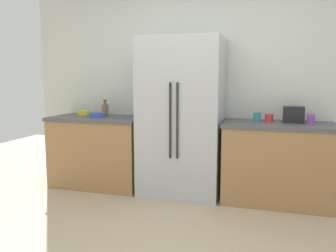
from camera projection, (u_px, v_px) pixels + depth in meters
The scene contains 12 objects.
kitchen_back_panel at pixel (208, 74), 4.43m from camera, with size 4.74×0.10×2.87m, color silver.
counter_left at pixel (99, 151), 4.59m from camera, with size 1.19×0.66×0.90m.
counter_right at pixel (277, 163), 3.96m from camera, with size 1.20×0.66×0.90m.
refrigerator at pixel (181, 117), 4.20m from camera, with size 0.96×0.67×1.86m.
toaster at pixel (293, 114), 3.94m from camera, with size 0.22×0.18×0.18m, color black.
bottle_a at pixel (105, 109), 4.65m from camera, with size 0.08×0.08×0.21m.
cup_a at pixel (311, 119), 3.81m from camera, with size 0.07×0.07×0.11m, color purple.
cup_b at pixel (269, 118), 4.01m from camera, with size 0.09×0.09×0.09m, color red.
cup_c at pixel (311, 119), 3.94m from camera, with size 0.07×0.07×0.09m, color green.
cup_d at pixel (257, 117), 4.05m from camera, with size 0.08×0.08×0.10m, color teal.
bowl_a at pixel (84, 113), 4.73m from camera, with size 0.17×0.17×0.06m, color yellow.
bowl_b at pixel (97, 115), 4.49m from camera, with size 0.20×0.20×0.06m, color blue.
Camera 1 is at (0.80, -2.56, 1.41)m, focal length 37.93 mm.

